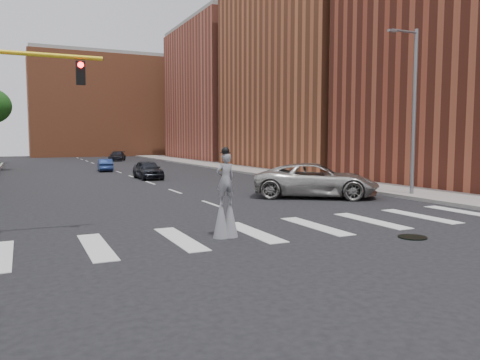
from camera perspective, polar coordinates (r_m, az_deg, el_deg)
ground_plane at (r=15.84m, az=7.31°, el=-6.59°), size 160.00×160.00×0.00m
sidewalk_right at (r=43.52m, az=3.60°, el=0.99°), size 5.00×90.00×0.18m
manhole at (r=16.16m, az=20.28°, el=-6.56°), size 0.90×0.90×0.04m
building_mid at (r=53.42m, az=10.27°, el=14.50°), size 16.00×22.00×24.00m
building_far at (r=73.93m, az=-0.75°, el=10.38°), size 16.00×22.00×20.00m
building_backdrop at (r=92.39m, az=-16.28°, el=8.50°), size 26.00×14.00×18.00m
streetlight at (r=27.15m, az=20.34°, el=8.37°), size 2.05×0.20×9.00m
stilt_performer at (r=15.06m, az=-1.77°, el=-2.75°), size 0.84×0.53×2.92m
suv_crossing at (r=25.76m, az=9.23°, el=-0.03°), size 7.23×6.32×1.85m
car_near at (r=37.65m, az=-11.16°, el=1.24°), size 1.79×4.30×1.46m
car_mid at (r=47.52m, az=-16.13°, el=1.77°), size 1.56×3.75×1.21m
car_far at (r=68.84m, az=-14.73°, el=2.84°), size 3.34×5.08×1.37m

